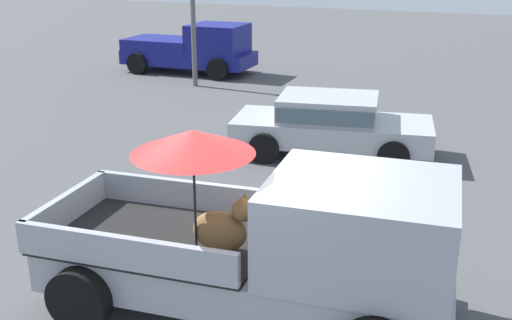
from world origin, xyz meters
name	(u,v)px	position (x,y,z in m)	size (l,w,h in m)	color
ground_plane	(245,309)	(0.00, 0.00, 0.00)	(80.00, 80.00, 0.00)	#4C4C4F
pickup_truck_main	(280,244)	(0.46, 0.03, 0.99)	(5.22, 2.68, 2.42)	black
pickup_truck_red	(193,49)	(-8.25, 13.56, 0.87)	(4.88, 2.34, 1.80)	black
parked_sedan_near	(330,122)	(-0.87, 6.44, 0.74)	(4.56, 2.60, 1.33)	black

